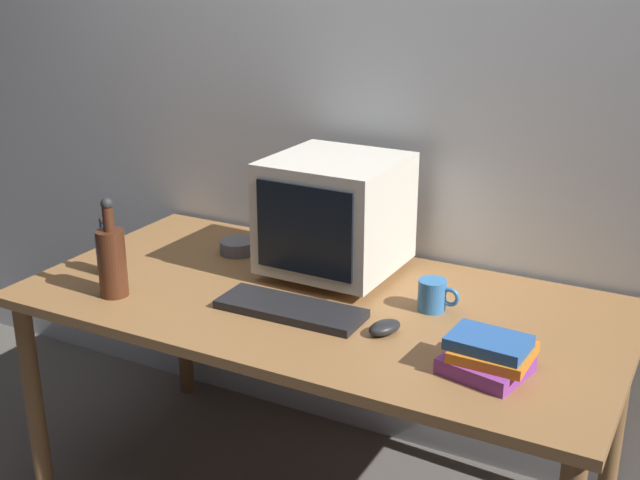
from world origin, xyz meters
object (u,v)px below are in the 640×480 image
at_px(computer_mouse, 385,327).
at_px(cd_spindle, 238,247).
at_px(bottle_tall, 112,260).
at_px(book_stack, 488,356).
at_px(mug, 433,295).
at_px(crt_monitor, 335,215).
at_px(keyboard, 291,309).
at_px(bottle_short, 106,253).

relative_size(computer_mouse, cd_spindle, 0.83).
xyz_separation_m(bottle_tall, book_stack, (1.10, 0.07, -0.07)).
height_order(bottle_tall, mug, bottle_tall).
xyz_separation_m(crt_monitor, keyboard, (0.02, -0.32, -0.18)).
bearing_deg(mug, bottle_short, -167.45).
relative_size(crt_monitor, computer_mouse, 3.94).
height_order(bottle_tall, bottle_short, bottle_tall).
bearing_deg(book_stack, bottle_tall, -176.60).
bearing_deg(crt_monitor, bottle_short, -151.81).
height_order(computer_mouse, book_stack, book_stack).
bearing_deg(keyboard, bottle_tall, -166.34).
xyz_separation_m(bottle_short, mug, (1.00, 0.22, -0.02)).
xyz_separation_m(book_stack, cd_spindle, (-0.98, 0.40, -0.02)).
height_order(bottle_short, mug, bottle_short).
height_order(keyboard, book_stack, book_stack).
xyz_separation_m(mug, cd_spindle, (-0.73, 0.12, -0.02)).
bearing_deg(keyboard, cd_spindle, 139.32).
relative_size(crt_monitor, bottle_short, 2.10).
relative_size(bottle_short, cd_spindle, 1.56).
height_order(computer_mouse, bottle_tall, bottle_tall).
height_order(computer_mouse, cd_spindle, cd_spindle).
bearing_deg(mug, bottle_tall, -158.45).
relative_size(book_stack, cd_spindle, 1.81).
xyz_separation_m(bottle_tall, mug, (0.86, 0.34, -0.07)).
distance_m(bottle_short, mug, 1.02).
distance_m(bottle_short, book_stack, 1.24).
bearing_deg(keyboard, mug, 29.98).
xyz_separation_m(computer_mouse, cd_spindle, (-0.68, 0.32, 0.00)).
height_order(mug, cd_spindle, mug).
bearing_deg(cd_spindle, bottle_tall, -105.31).
xyz_separation_m(bottle_short, book_stack, (1.24, -0.05, -0.02)).
height_order(crt_monitor, mug, crt_monitor).
bearing_deg(bottle_short, crt_monitor, 28.19).
bearing_deg(book_stack, cd_spindle, 157.98).
xyz_separation_m(keyboard, cd_spindle, (-0.39, 0.33, 0.01)).
distance_m(crt_monitor, keyboard, 0.37).
height_order(book_stack, mug, book_stack).
relative_size(crt_monitor, keyboard, 0.94).
relative_size(keyboard, mug, 3.50).
relative_size(computer_mouse, mug, 0.83).
distance_m(keyboard, mug, 0.40).
xyz_separation_m(computer_mouse, bottle_short, (-0.94, -0.02, 0.05)).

